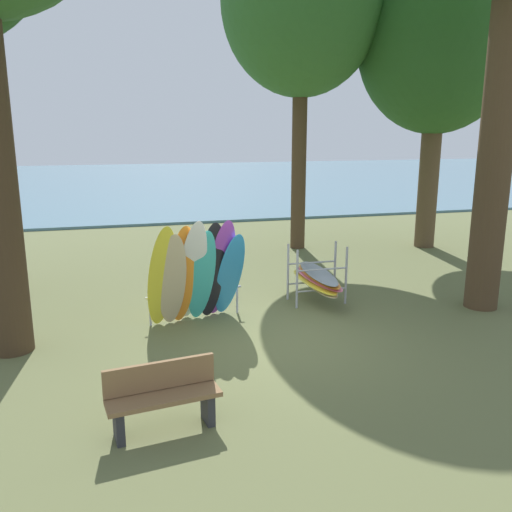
{
  "coord_description": "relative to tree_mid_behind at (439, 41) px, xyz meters",
  "views": [
    {
      "loc": [
        -2.58,
        -8.61,
        3.68
      ],
      "look_at": [
        0.21,
        1.83,
        1.1
      ],
      "focal_mm": 37.78,
      "sensor_mm": 36.0,
      "label": 1
    }
  ],
  "objects": [
    {
      "name": "tree_mid_behind",
      "position": [
        0.0,
        0.0,
        0.0
      ],
      "size": [
        4.73,
        4.73,
        8.93
      ],
      "color": "brown",
      "rests_on": "ground"
    },
    {
      "name": "board_storage_rack",
      "position": [
        -5.34,
        -4.38,
        -5.63
      ],
      "size": [
        1.15,
        2.13,
        1.25
      ],
      "color": "#9EA0A5",
      "rests_on": "ground"
    },
    {
      "name": "tree_far_left_back",
      "position": [
        -3.96,
        0.87,
        1.01
      ],
      "size": [
        4.65,
        4.65,
        9.89
      ],
      "color": "#4C3823",
      "rests_on": "ground"
    },
    {
      "name": "park_bench",
      "position": [
        -9.05,
        -8.65,
        -5.71
      ],
      "size": [
        1.44,
        0.6,
        0.85
      ],
      "color": "#2D2D33",
      "rests_on": "ground"
    },
    {
      "name": "lake_water",
      "position": [
        -6.92,
        23.97,
        -6.11
      ],
      "size": [
        80.0,
        36.0,
        0.1
      ],
      "primitive_type": "cube",
      "color": "slate",
      "rests_on": "ground"
    },
    {
      "name": "leaning_board_pile",
      "position": [
        -8.06,
        -5.11,
        -5.17
      ],
      "size": [
        2.03,
        1.27,
        2.11
      ],
      "color": "yellow",
      "rests_on": "ground"
    },
    {
      "name": "ground_plane",
      "position": [
        -6.92,
        -6.21,
        -6.16
      ],
      "size": [
        80.0,
        80.0,
        0.0
      ],
      "primitive_type": "plane",
      "color": "#60663D"
    }
  ]
}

